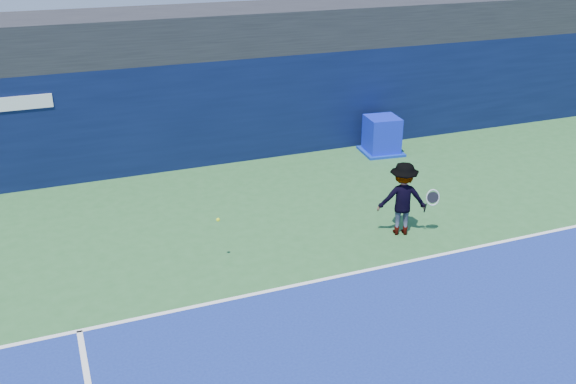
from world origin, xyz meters
name	(u,v)px	position (x,y,z in m)	size (l,w,h in m)	color
ground	(421,366)	(0.00, 0.00, 0.00)	(80.00, 80.00, 0.00)	#2B612F
baseline	(339,276)	(0.00, 3.00, 0.01)	(24.00, 0.10, 0.01)	white
stadium_band	(215,30)	(0.00, 11.50, 3.60)	(36.00, 3.00, 1.20)	black
back_wall_assembly	(228,109)	(0.00, 10.50, 1.50)	(36.00, 1.03, 3.00)	#091134
equipment_cart	(382,137)	(4.41, 9.18, 0.51)	(1.30, 1.30, 1.12)	#0D1BC3
tennis_player	(403,199)	(2.14, 4.24, 0.85)	(1.37, 0.97, 1.69)	silver
tennis_ball	(218,220)	(-2.05, 4.48, 0.96)	(0.08, 0.08, 0.08)	#C7DF18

